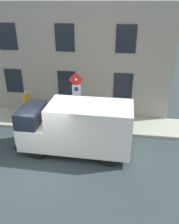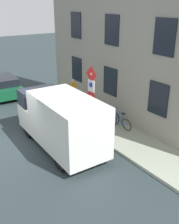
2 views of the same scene
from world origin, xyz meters
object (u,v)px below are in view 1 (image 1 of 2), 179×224
(bicycle_blue, at_px, (90,112))
(litter_bin, at_px, (37,117))
(pedestrian, at_px, (27,103))
(sign_post_stacked, at_px, (77,95))
(delivery_van, at_px, (77,127))
(bicycle_purple, at_px, (76,111))

(bicycle_blue, height_order, litter_bin, litter_bin)
(bicycle_blue, distance_m, litter_bin, 3.17)
(pedestrian, bearing_deg, litter_bin, -10.52)
(sign_post_stacked, distance_m, pedestrian, 3.56)
(delivery_van, relative_size, pedestrian, 3.12)
(litter_bin, bearing_deg, pedestrian, 46.29)
(delivery_van, bearing_deg, pedestrian, -37.15)
(bicycle_blue, relative_size, bicycle_purple, 1.00)
(bicycle_purple, relative_size, litter_bin, 1.90)
(sign_post_stacked, bearing_deg, delivery_van, -168.47)
(pedestrian, bearing_deg, sign_post_stacked, 16.72)
(bicycle_blue, relative_size, pedestrian, 1.00)
(bicycle_blue, height_order, pedestrian, pedestrian)
(litter_bin, bearing_deg, bicycle_blue, -66.83)
(sign_post_stacked, xyz_separation_m, pedestrian, (0.96, 3.24, -1.10))
(sign_post_stacked, distance_m, bicycle_purple, 2.20)
(bicycle_blue, relative_size, litter_bin, 1.90)
(sign_post_stacked, height_order, litter_bin, sign_post_stacked)
(bicycle_purple, bearing_deg, delivery_van, 103.13)
(delivery_van, height_order, bicycle_blue, delivery_van)
(delivery_van, xyz_separation_m, litter_bin, (2.05, 2.78, -0.74))
(delivery_van, relative_size, bicycle_purple, 3.14)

